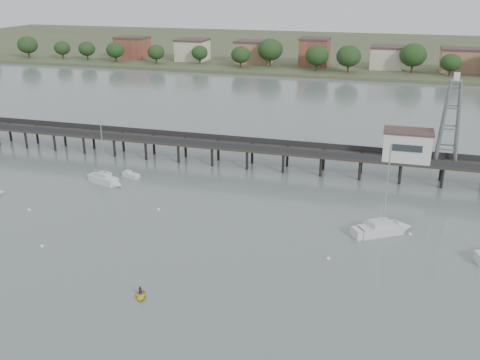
# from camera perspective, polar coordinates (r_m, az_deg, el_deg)

# --- Properties ---
(pier) EXTENTS (150.00, 5.00, 5.50)m
(pier) POSITION_cam_1_polar(r_m,az_deg,el_deg) (100.99, 2.95, 3.34)
(pier) COLOR #2D2823
(pier) RESTS_ON ground
(pier_building) EXTENTS (8.40, 5.40, 5.30)m
(pier_building) POSITION_cam_1_polar(r_m,az_deg,el_deg) (97.84, 17.40, 3.59)
(pier_building) COLOR silver
(pier_building) RESTS_ON ground
(lattice_tower) EXTENTS (3.20, 3.20, 15.50)m
(lattice_tower) POSITION_cam_1_polar(r_m,az_deg,el_deg) (97.14, 21.51, 5.69)
(lattice_tower) COLOR slate
(lattice_tower) RESTS_ON ground
(sailboat_b) EXTENTS (7.15, 3.96, 11.49)m
(sailboat_b) POSITION_cam_1_polar(r_m,az_deg,el_deg) (96.25, -13.87, -0.12)
(sailboat_b) COLOR silver
(sailboat_b) RESTS_ON ground
(sailboat_c) EXTENTS (8.42, 6.74, 13.96)m
(sailboat_c) POSITION_cam_1_polar(r_m,az_deg,el_deg) (78.92, 15.53, -5.01)
(sailboat_c) COLOR silver
(sailboat_c) RESTS_ON ground
(white_tender) EXTENTS (3.50, 2.21, 1.26)m
(white_tender) POSITION_cam_1_polar(r_m,az_deg,el_deg) (99.12, -11.60, 0.52)
(white_tender) COLOR silver
(white_tender) RESTS_ON ground
(yellow_dinghy) EXTENTS (1.77, 1.20, 2.42)m
(yellow_dinghy) POSITION_cam_1_polar(r_m,az_deg,el_deg) (63.00, -10.54, -12.19)
(yellow_dinghy) COLOR yellow
(yellow_dinghy) RESTS_ON ground
(dinghy_occupant) EXTENTS (0.89, 1.27, 0.29)m
(dinghy_occupant) POSITION_cam_1_polar(r_m,az_deg,el_deg) (63.00, -10.54, -12.19)
(dinghy_occupant) COLOR black
(dinghy_occupant) RESTS_ON ground
(mooring_buoys) EXTENTS (81.96, 18.11, 0.39)m
(mooring_buoys) POSITION_cam_1_polar(r_m,az_deg,el_deg) (73.26, 0.74, -6.76)
(mooring_buoys) COLOR #F9F8C2
(mooring_buoys) RESTS_ON ground
(far_shore) EXTENTS (500.00, 170.00, 10.40)m
(far_shore) POSITION_cam_1_polar(r_m,az_deg,el_deg) (276.31, 11.90, 13.41)
(far_shore) COLOR #475133
(far_shore) RESTS_ON ground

